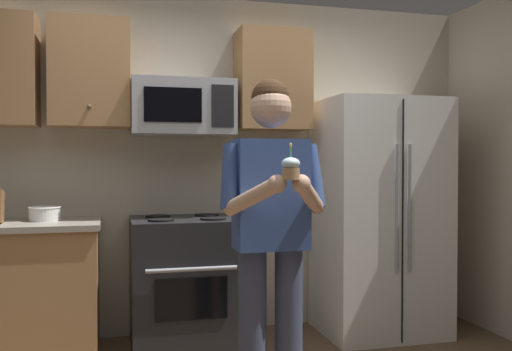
# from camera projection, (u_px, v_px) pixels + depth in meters

# --- Properties ---
(wall_back) EXTENTS (4.40, 0.10, 2.60)m
(wall_back) POSITION_uv_depth(u_px,v_px,m) (198.00, 165.00, 4.40)
(wall_back) COLOR #B7AD99
(wall_back) RESTS_ON ground
(oven_range) EXTENTS (0.76, 0.70, 0.93)m
(oven_range) POSITION_uv_depth(u_px,v_px,m) (185.00, 282.00, 4.00)
(oven_range) COLOR black
(oven_range) RESTS_ON ground
(microwave) EXTENTS (0.74, 0.41, 0.40)m
(microwave) POSITION_uv_depth(u_px,v_px,m) (183.00, 108.00, 4.09)
(microwave) COLOR #9EA0A5
(refrigerator) EXTENTS (0.90, 0.75, 1.80)m
(refrigerator) POSITION_uv_depth(u_px,v_px,m) (379.00, 217.00, 4.33)
(refrigerator) COLOR white
(refrigerator) RESTS_ON ground
(cabinet_row_upper) EXTENTS (2.78, 0.36, 0.76)m
(cabinet_row_upper) POSITION_uv_depth(u_px,v_px,m) (101.00, 74.00, 3.99)
(cabinet_row_upper) COLOR #9E7247
(bowl_large_white) EXTENTS (0.21, 0.21, 0.10)m
(bowl_large_white) POSITION_uv_depth(u_px,v_px,m) (45.00, 213.00, 3.81)
(bowl_large_white) COLOR white
(bowl_large_white) RESTS_ON counter_left
(person) EXTENTS (0.60, 0.48, 1.76)m
(person) POSITION_uv_depth(u_px,v_px,m) (271.00, 224.00, 2.95)
(person) COLOR #383F59
(person) RESTS_ON ground
(cupcake) EXTENTS (0.09, 0.09, 0.17)m
(cupcake) POSITION_uv_depth(u_px,v_px,m) (291.00, 168.00, 2.62)
(cupcake) COLOR #A87F56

